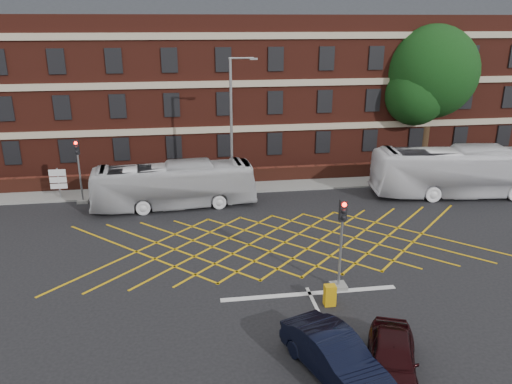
{
  "coord_description": "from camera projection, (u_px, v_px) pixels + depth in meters",
  "views": [
    {
      "loc": [
        -5.27,
        -22.54,
        11.57
      ],
      "look_at": [
        -1.68,
        1.5,
        3.2
      ],
      "focal_mm": 35.0,
      "sensor_mm": 36.0,
      "label": 1
    }
  ],
  "objects": [
    {
      "name": "boundary_wall",
      "position": [
        256.0,
        175.0,
        37.56
      ],
      "size": [
        56.0,
        0.5,
        1.1
      ],
      "primitive_type": "cube",
      "color": "#502015",
      "rests_on": "ground"
    },
    {
      "name": "street_lamp",
      "position": [
        233.0,
        151.0,
        33.54
      ],
      "size": [
        2.25,
        1.0,
        9.37
      ],
      "color": "slate",
      "rests_on": "ground"
    },
    {
      "name": "victorian_building",
      "position": [
        243.0,
        66.0,
        43.64
      ],
      "size": [
        51.0,
        12.17,
        20.4
      ],
      "color": "#511E14",
      "rests_on": "ground"
    },
    {
      "name": "stop_line",
      "position": [
        310.0,
        293.0,
        22.31
      ],
      "size": [
        8.0,
        0.3,
        0.02
      ],
      "primitive_type": "cube",
      "color": "silver",
      "rests_on": "ground"
    },
    {
      "name": "bus_right",
      "position": [
        462.0,
        172.0,
        34.31
      ],
      "size": [
        12.57,
        4.32,
        3.43
      ],
      "primitive_type": "imported",
      "rotation": [
        0.0,
        0.0,
        1.45
      ],
      "color": "white",
      "rests_on": "ground"
    },
    {
      "name": "box_junction_hatching",
      "position": [
        285.0,
        242.0,
        27.45
      ],
      "size": [
        8.22,
        8.22,
        0.02
      ],
      "primitive_type": "cube",
      "rotation": [
        0.0,
        0.0,
        0.79
      ],
      "color": "#CC990C",
      "rests_on": "ground"
    },
    {
      "name": "ground",
      "position": [
        293.0,
        259.0,
        25.58
      ],
      "size": [
        120.0,
        120.0,
        0.0
      ],
      "primitive_type": "plane",
      "color": "black",
      "rests_on": "ground"
    },
    {
      "name": "utility_cabinet",
      "position": [
        330.0,
        295.0,
        21.28
      ],
      "size": [
        0.49,
        0.39,
        0.93
      ],
      "primitive_type": "cube",
      "color": "#C8930B",
      "rests_on": "ground"
    },
    {
      "name": "direction_signs",
      "position": [
        58.0,
        180.0,
        33.63
      ],
      "size": [
        1.1,
        0.16,
        2.2
      ],
      "color": "gray",
      "rests_on": "ground"
    },
    {
      "name": "bus_left",
      "position": [
        174.0,
        185.0,
        32.3
      ],
      "size": [
        10.68,
        3.19,
        2.93
      ],
      "primitive_type": "imported",
      "rotation": [
        0.0,
        0.0,
        1.64
      ],
      "color": "silver",
      "rests_on": "ground"
    },
    {
      "name": "car_navy",
      "position": [
        335.0,
        356.0,
        16.98
      ],
      "size": [
        3.14,
        4.91,
        1.53
      ],
      "primitive_type": "imported",
      "rotation": [
        0.0,
        0.0,
        0.36
      ],
      "color": "black",
      "rests_on": "ground"
    },
    {
      "name": "far_pavement",
      "position": [
        258.0,
        185.0,
        36.79
      ],
      "size": [
        60.0,
        3.0,
        0.12
      ],
      "primitive_type": "cube",
      "color": "slate",
      "rests_on": "ground"
    },
    {
      "name": "deciduous_tree",
      "position": [
        429.0,
        79.0,
        40.54
      ],
      "size": [
        7.72,
        7.54,
        11.4
      ],
      "color": "black",
      "rests_on": "ground"
    },
    {
      "name": "traffic_light_near",
      "position": [
        340.0,
        253.0,
        22.2
      ],
      "size": [
        0.7,
        0.7,
        4.27
      ],
      "color": "slate",
      "rests_on": "ground"
    },
    {
      "name": "traffic_light_far",
      "position": [
        80.0,
        177.0,
        32.93
      ],
      "size": [
        0.7,
        0.7,
        4.27
      ],
      "color": "slate",
      "rests_on": "ground"
    },
    {
      "name": "car_maroon",
      "position": [
        392.0,
        357.0,
        16.99
      ],
      "size": [
        3.04,
        4.43,
        1.4
      ],
      "primitive_type": "imported",
      "rotation": [
        0.0,
        0.0,
        -0.37
      ],
      "color": "black",
      "rests_on": "ground"
    }
  ]
}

